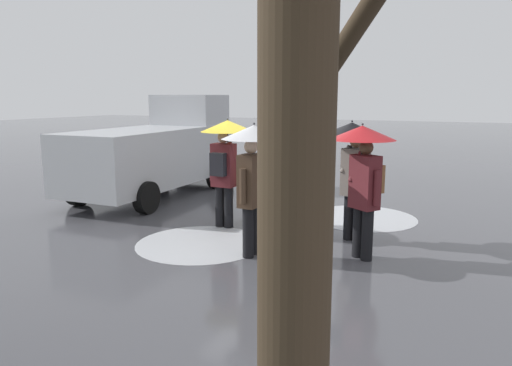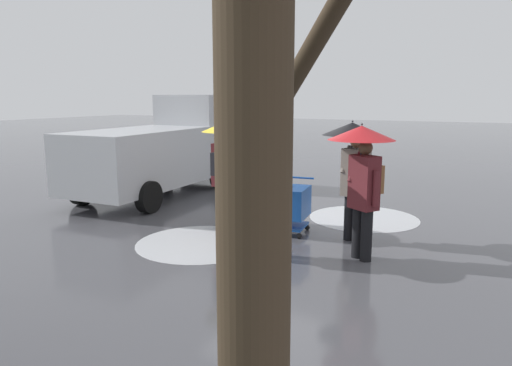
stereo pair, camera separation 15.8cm
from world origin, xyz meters
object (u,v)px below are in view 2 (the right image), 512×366
pedestrian_far_side (252,159)px  hand_dolly_boxes (260,188)px  pedestrian_black_side (226,148)px  pedestrian_white_side (354,154)px  shopping_cart_vendor (293,204)px  bare_tree_near (257,236)px  pedestrian_pink_side (363,161)px  cargo_van_parked_right (161,150)px

pedestrian_far_side → hand_dolly_boxes: bearing=-68.2°
pedestrian_far_side → pedestrian_black_side: bearing=-46.6°
pedestrian_white_side → pedestrian_far_side: bearing=50.3°
shopping_cart_vendor → bare_tree_near: bare_tree_near is taller
pedestrian_black_side → pedestrian_white_side: (-2.43, -0.24, 0.00)m
pedestrian_black_side → pedestrian_white_side: bearing=-174.3°
pedestrian_pink_side → cargo_van_parked_right: bearing=-24.5°
hand_dolly_boxes → pedestrian_white_side: bearing=173.7°
pedestrian_white_side → pedestrian_far_side: 1.94m
cargo_van_parked_right → shopping_cart_vendor: cargo_van_parked_right is taller
shopping_cart_vendor → pedestrian_pink_side: size_ratio=0.49×
pedestrian_pink_side → bare_tree_near: (-1.13, 5.97, 0.54)m
pedestrian_black_side → pedestrian_white_side: 2.44m
pedestrian_white_side → pedestrian_far_side: same height
pedestrian_white_side → pedestrian_far_side: size_ratio=1.00×
shopping_cart_vendor → pedestrian_black_side: (1.31, 0.20, 1.00)m
cargo_van_parked_right → pedestrian_white_side: cargo_van_parked_right is taller
pedestrian_pink_side → pedestrian_black_side: bearing=-12.8°
cargo_van_parked_right → hand_dolly_boxes: size_ratio=3.99×
pedestrian_pink_side → pedestrian_black_side: same height
shopping_cart_vendor → pedestrian_pink_side: 1.98m
pedestrian_black_side → pedestrian_far_side: 1.73m
pedestrian_white_side → bare_tree_near: (-1.51, 6.85, 0.54)m
pedestrian_black_side → pedestrian_far_side: bearing=133.4°
cargo_van_parked_right → pedestrian_pink_side: (-6.00, 2.74, 0.39)m
cargo_van_parked_right → pedestrian_pink_side: 6.61m
hand_dolly_boxes → pedestrian_black_side: (0.51, 0.45, 0.81)m
shopping_cart_vendor → hand_dolly_boxes: (0.81, -0.26, 0.20)m
hand_dolly_boxes → cargo_van_parked_right: bearing=-24.0°
cargo_van_parked_right → pedestrian_far_side: size_ratio=2.51×
hand_dolly_boxes → pedestrian_pink_side: (-2.30, 1.09, 0.81)m
cargo_van_parked_right → shopping_cart_vendor: bearing=157.1°
pedestrian_white_side → pedestrian_pink_side: bearing=113.3°
hand_dolly_boxes → bare_tree_near: (-3.43, 7.06, 1.35)m
shopping_cart_vendor → pedestrian_far_side: size_ratio=0.49×
cargo_van_parked_right → pedestrian_pink_side: cargo_van_parked_right is taller
hand_dolly_boxes → pedestrian_black_side: bearing=41.8°
shopping_cart_vendor → pedestrian_white_side: size_ratio=0.49×
hand_dolly_boxes → bare_tree_near: bearing=115.9°
hand_dolly_boxes → pedestrian_white_side: (-1.92, 0.21, 0.81)m
hand_dolly_boxes → pedestrian_white_side: pedestrian_white_side is taller
hand_dolly_boxes → pedestrian_far_side: size_ratio=0.63×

